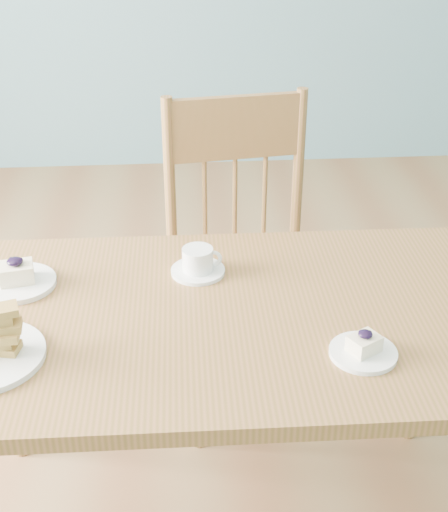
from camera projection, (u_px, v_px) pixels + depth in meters
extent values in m
cube|color=olive|center=(192.00, 493.00, 2.04)|extent=(5.00, 5.00, 0.01)
cube|color=#925D37|center=(224.00, 319.00, 1.60)|extent=(1.31, 0.76, 0.04)
cylinder|color=#925D37|center=(6.00, 365.00, 2.01)|extent=(0.05, 0.05, 0.66)
cylinder|color=#925D37|center=(421.00, 349.00, 2.08)|extent=(0.05, 0.05, 0.66)
cube|color=#925D37|center=(248.00, 280.00, 2.16)|extent=(0.50, 0.49, 0.04)
cylinder|color=#925D37|center=(198.00, 389.00, 2.09)|extent=(0.04, 0.04, 0.44)
cylinder|color=#925D37|center=(323.00, 372.00, 2.16)|extent=(0.04, 0.04, 0.44)
cylinder|color=#925D37|center=(179.00, 320.00, 2.40)|extent=(0.04, 0.04, 0.44)
cylinder|color=#925D37|center=(289.00, 307.00, 2.47)|extent=(0.04, 0.04, 0.44)
cylinder|color=#925D37|center=(170.00, 178.00, 2.16)|extent=(0.03, 0.03, 0.50)
cylinder|color=#925D37|center=(298.00, 167.00, 2.23)|extent=(0.03, 0.03, 0.50)
cube|color=#925D37|center=(235.00, 128.00, 2.12)|extent=(0.39, 0.08, 0.19)
cylinder|color=#925D37|center=(205.00, 205.00, 2.23)|extent=(0.02, 0.02, 0.30)
cylinder|color=#925D37|center=(235.00, 203.00, 2.24)|extent=(0.02, 0.02, 0.30)
cylinder|color=#925D37|center=(264.00, 200.00, 2.26)|extent=(0.02, 0.02, 0.30)
cylinder|color=white|center=(363.00, 353.00, 1.45)|extent=(0.14, 0.14, 0.01)
cube|color=#FFECC3|center=(364.00, 344.00, 1.44)|extent=(0.08, 0.07, 0.03)
ellipsoid|color=black|center=(365.00, 334.00, 1.43)|extent=(0.03, 0.03, 0.01)
sphere|color=black|center=(369.00, 333.00, 1.43)|extent=(0.01, 0.01, 0.01)
sphere|color=black|center=(361.00, 333.00, 1.43)|extent=(0.01, 0.01, 0.01)
sphere|color=black|center=(368.00, 336.00, 1.42)|extent=(0.01, 0.01, 0.01)
cylinder|color=white|center=(18.00, 283.00, 1.68)|extent=(0.18, 0.18, 0.01)
cube|color=#FFECC3|center=(17.00, 273.00, 1.67)|extent=(0.09, 0.07, 0.04)
ellipsoid|color=black|center=(15.00, 261.00, 1.65)|extent=(0.04, 0.04, 0.02)
sphere|color=black|center=(20.00, 261.00, 1.66)|extent=(0.02, 0.02, 0.02)
sphere|color=black|center=(11.00, 260.00, 1.66)|extent=(0.02, 0.02, 0.02)
sphere|color=black|center=(15.00, 264.00, 1.64)|extent=(0.02, 0.02, 0.02)
cylinder|color=white|center=(198.00, 271.00, 1.73)|extent=(0.13, 0.13, 0.01)
cylinder|color=white|center=(198.00, 259.00, 1.72)|extent=(0.08, 0.08, 0.06)
cylinder|color=#8A5E3D|center=(198.00, 251.00, 1.71)|extent=(0.06, 0.06, 0.00)
torus|color=white|center=(213.00, 259.00, 1.72)|extent=(0.04, 0.01, 0.04)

